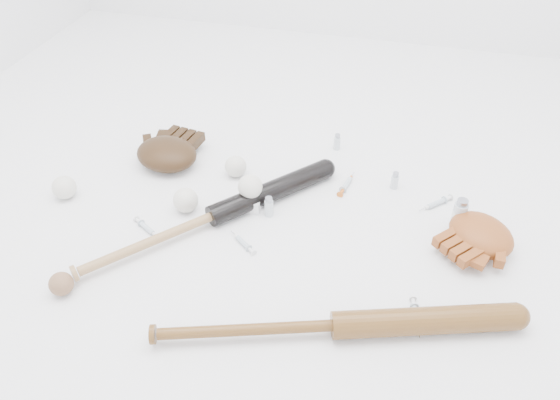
% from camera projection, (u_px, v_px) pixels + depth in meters
% --- Properties ---
extents(bat_dark, '(0.69, 0.76, 0.07)m').
position_uv_depth(bat_dark, '(213.00, 216.00, 1.74)').
color(bat_dark, black).
rests_on(bat_dark, ground).
extents(bat_wood, '(0.98, 0.38, 0.07)m').
position_uv_depth(bat_wood, '(336.00, 325.00, 1.41)').
color(bat_wood, brown).
rests_on(bat_wood, ground).
extents(glove_dark, '(0.31, 0.31, 0.10)m').
position_uv_depth(glove_dark, '(167.00, 154.00, 1.98)').
color(glove_dark, black).
rests_on(glove_dark, ground).
extents(glove_tan, '(0.35, 0.35, 0.09)m').
position_uv_depth(glove_tan, '(481.00, 234.00, 1.66)').
color(glove_tan, brown).
rests_on(glove_tan, ground).
extents(trading_card, '(0.08, 0.10, 0.00)m').
position_uv_depth(trading_card, '(193.00, 138.00, 2.14)').
color(trading_card, gold).
rests_on(trading_card, ground).
extents(pedestal, '(0.08, 0.08, 0.04)m').
position_uv_depth(pedestal, '(251.00, 201.00, 1.82)').
color(pedestal, white).
rests_on(pedestal, ground).
extents(baseball_on_pedestal, '(0.08, 0.08, 0.08)m').
position_uv_depth(baseball_on_pedestal, '(250.00, 187.00, 1.78)').
color(baseball_on_pedestal, silver).
rests_on(baseball_on_pedestal, pedestal).
extents(baseball_left, '(0.08, 0.08, 0.08)m').
position_uv_depth(baseball_left, '(64.00, 187.00, 1.84)').
color(baseball_left, silver).
rests_on(baseball_left, ground).
extents(baseball_upper, '(0.08, 0.08, 0.08)m').
position_uv_depth(baseball_upper, '(236.00, 166.00, 1.94)').
color(baseball_upper, silver).
rests_on(baseball_upper, ground).
extents(baseball_mid, '(0.08, 0.08, 0.08)m').
position_uv_depth(baseball_mid, '(186.00, 200.00, 1.79)').
color(baseball_mid, silver).
rests_on(baseball_mid, ground).
extents(baseball_aged, '(0.07, 0.07, 0.07)m').
position_uv_depth(baseball_aged, '(61.00, 284.00, 1.52)').
color(baseball_aged, brown).
rests_on(baseball_aged, ground).
extents(syringe_0, '(0.14, 0.10, 0.02)m').
position_uv_depth(syringe_0, '(147.00, 228.00, 1.74)').
color(syringe_0, '#ADBCC6').
rests_on(syringe_0, ground).
extents(syringe_1, '(0.12, 0.10, 0.02)m').
position_uv_depth(syringe_1, '(243.00, 243.00, 1.69)').
color(syringe_1, '#ADBCC6').
rests_on(syringe_1, ground).
extents(syringe_2, '(0.06, 0.16, 0.02)m').
position_uv_depth(syringe_2, '(347.00, 184.00, 1.91)').
color(syringe_2, '#ADBCC6').
rests_on(syringe_2, ground).
extents(syringe_3, '(0.05, 0.15, 0.02)m').
position_uv_depth(syringe_3, '(416.00, 316.00, 1.47)').
color(syringe_3, '#ADBCC6').
rests_on(syringe_3, ground).
extents(syringe_4, '(0.13, 0.13, 0.02)m').
position_uv_depth(syringe_4, '(436.00, 203.00, 1.83)').
color(syringe_4, '#ADBCC6').
rests_on(syringe_4, ground).
extents(vial_0, '(0.02, 0.02, 0.07)m').
position_uv_depth(vial_0, '(337.00, 142.00, 2.07)').
color(vial_0, silver).
rests_on(vial_0, ground).
extents(vial_1, '(0.03, 0.03, 0.06)m').
position_uv_depth(vial_1, '(395.00, 180.00, 1.89)').
color(vial_1, silver).
rests_on(vial_1, ground).
extents(vial_2, '(0.03, 0.03, 0.07)m').
position_uv_depth(vial_2, '(269.00, 206.00, 1.77)').
color(vial_2, silver).
rests_on(vial_2, ground).
extents(vial_3, '(0.04, 0.04, 0.10)m').
position_uv_depth(vial_3, '(460.00, 213.00, 1.73)').
color(vial_3, silver).
rests_on(vial_3, ground).
extents(vial_4, '(0.03, 0.03, 0.07)m').
position_uv_depth(vial_4, '(250.00, 202.00, 1.79)').
color(vial_4, silver).
rests_on(vial_4, ground).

